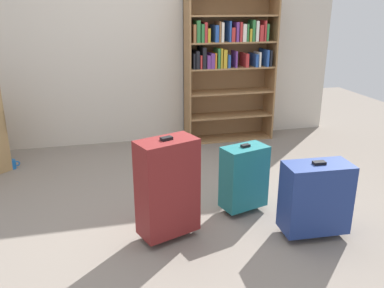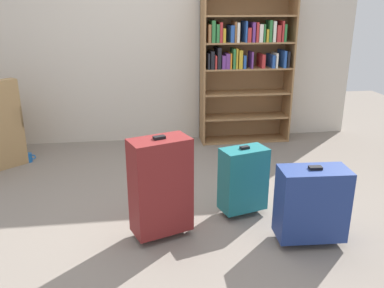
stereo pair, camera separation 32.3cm
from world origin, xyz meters
name	(u,v)px [view 2 (the right image)]	position (x,y,z in m)	size (l,w,h in m)	color
ground_plane	(165,213)	(0.00, 0.00, 0.00)	(8.71, 8.71, 0.00)	slate
back_wall	(150,32)	(0.00, 1.97, 1.30)	(4.98, 0.10, 2.60)	beige
bookshelf	(245,61)	(1.09, 1.77, 0.97)	(1.07, 0.32, 1.76)	olive
mug	(29,158)	(-1.37, 1.32, 0.05)	(0.12, 0.08, 0.10)	#1959A5
suitcase_teal	(243,179)	(0.62, -0.09, 0.30)	(0.40, 0.29, 0.58)	#19666B
suitcase_navy_blue	(312,203)	(0.98, -0.55, 0.30)	(0.48, 0.26, 0.58)	navy
suitcase_dark_red	(161,186)	(-0.05, -0.33, 0.40)	(0.46, 0.35, 0.77)	maroon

